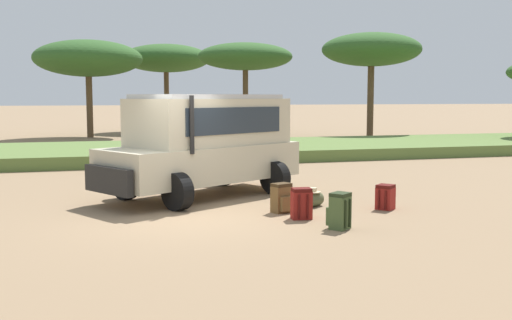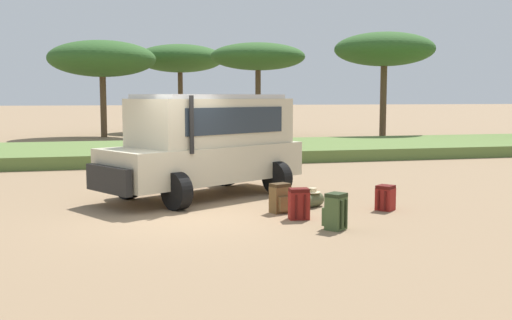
{
  "view_description": "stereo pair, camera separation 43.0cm",
  "coord_description": "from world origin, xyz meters",
  "px_view_note": "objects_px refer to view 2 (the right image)",
  "views": [
    {
      "loc": [
        -1.94,
        -11.74,
        2.39
      ],
      "look_at": [
        1.68,
        0.83,
        1.0
      ],
      "focal_mm": 42.0,
      "sensor_mm": 36.0,
      "label": 1
    },
    {
      "loc": [
        -1.53,
        -11.85,
        2.39
      ],
      "look_at": [
        1.68,
        0.83,
        1.0
      ],
      "focal_mm": 42.0,
      "sensor_mm": 36.0,
      "label": 2
    }
  ],
  "objects_px": {
    "acacia_tree_left_mid": "(180,59)",
    "acacia_tree_centre_back": "(258,57)",
    "safari_vehicle": "(207,142)",
    "backpack_cluster_center": "(335,212)",
    "backpack_outermost": "(386,198)",
    "duffel_bag_low_black_case": "(310,200)",
    "backpack_beside_front_wheel": "(280,198)",
    "acacia_tree_far_left": "(102,59)",
    "backpack_near_rear_wheel": "(299,204)",
    "acacia_tree_right_mid": "(384,50)"
  },
  "relations": [
    {
      "from": "safari_vehicle",
      "to": "acacia_tree_centre_back",
      "type": "relative_size",
      "value": 0.94
    },
    {
      "from": "backpack_beside_front_wheel",
      "to": "acacia_tree_right_mid",
      "type": "xyz_separation_m",
      "value": [
        11.51,
        18.82,
        4.65
      ]
    },
    {
      "from": "duffel_bag_low_black_case",
      "to": "acacia_tree_left_mid",
      "type": "relative_size",
      "value": 0.12
    },
    {
      "from": "safari_vehicle",
      "to": "backpack_beside_front_wheel",
      "type": "xyz_separation_m",
      "value": [
        1.1,
        -2.47,
        -1.0
      ]
    },
    {
      "from": "acacia_tree_left_mid",
      "to": "acacia_tree_right_mid",
      "type": "height_order",
      "value": "acacia_tree_left_mid"
    },
    {
      "from": "safari_vehicle",
      "to": "backpack_beside_front_wheel",
      "type": "distance_m",
      "value": 2.88
    },
    {
      "from": "backpack_near_rear_wheel",
      "to": "safari_vehicle",
      "type": "bearing_deg",
      "value": 111.54
    },
    {
      "from": "duffel_bag_low_black_case",
      "to": "acacia_tree_right_mid",
      "type": "xyz_separation_m",
      "value": [
        10.73,
        18.42,
        4.79
      ]
    },
    {
      "from": "acacia_tree_centre_back",
      "to": "safari_vehicle",
      "type": "bearing_deg",
      "value": -107.61
    },
    {
      "from": "backpack_outermost",
      "to": "acacia_tree_far_left",
      "type": "relative_size",
      "value": 0.09
    },
    {
      "from": "backpack_beside_front_wheel",
      "to": "backpack_outermost",
      "type": "distance_m",
      "value": 2.25
    },
    {
      "from": "backpack_beside_front_wheel",
      "to": "acacia_tree_far_left",
      "type": "distance_m",
      "value": 25.55
    },
    {
      "from": "acacia_tree_left_mid",
      "to": "backpack_cluster_center",
      "type": "bearing_deg",
      "value": -92.05
    },
    {
      "from": "safari_vehicle",
      "to": "backpack_cluster_center",
      "type": "bearing_deg",
      "value": -69.11
    },
    {
      "from": "backpack_near_rear_wheel",
      "to": "acacia_tree_far_left",
      "type": "xyz_separation_m",
      "value": [
        -3.69,
        25.66,
        4.29
      ]
    },
    {
      "from": "acacia_tree_left_mid",
      "to": "acacia_tree_centre_back",
      "type": "relative_size",
      "value": 1.06
    },
    {
      "from": "backpack_near_rear_wheel",
      "to": "acacia_tree_centre_back",
      "type": "height_order",
      "value": "acacia_tree_centre_back"
    },
    {
      "from": "acacia_tree_centre_back",
      "to": "acacia_tree_right_mid",
      "type": "distance_m",
      "value": 7.43
    },
    {
      "from": "safari_vehicle",
      "to": "duffel_bag_low_black_case",
      "type": "height_order",
      "value": "safari_vehicle"
    },
    {
      "from": "backpack_beside_front_wheel",
      "to": "backpack_outermost",
      "type": "xyz_separation_m",
      "value": [
        2.23,
        -0.28,
        -0.04
      ]
    },
    {
      "from": "backpack_cluster_center",
      "to": "backpack_near_rear_wheel",
      "type": "relative_size",
      "value": 1.09
    },
    {
      "from": "acacia_tree_right_mid",
      "to": "backpack_cluster_center",
      "type": "bearing_deg",
      "value": -118.12
    },
    {
      "from": "backpack_cluster_center",
      "to": "acacia_tree_far_left",
      "type": "height_order",
      "value": "acacia_tree_far_left"
    },
    {
      "from": "backpack_beside_front_wheel",
      "to": "acacia_tree_left_mid",
      "type": "distance_m",
      "value": 30.24
    },
    {
      "from": "safari_vehicle",
      "to": "acacia_tree_centre_back",
      "type": "bearing_deg",
      "value": 72.39
    },
    {
      "from": "acacia_tree_far_left",
      "to": "acacia_tree_left_mid",
      "type": "relative_size",
      "value": 1.04
    },
    {
      "from": "backpack_near_rear_wheel",
      "to": "duffel_bag_low_black_case",
      "type": "height_order",
      "value": "backpack_near_rear_wheel"
    },
    {
      "from": "backpack_outermost",
      "to": "duffel_bag_low_black_case",
      "type": "height_order",
      "value": "backpack_outermost"
    },
    {
      "from": "backpack_cluster_center",
      "to": "backpack_outermost",
      "type": "height_order",
      "value": "backpack_cluster_center"
    },
    {
      "from": "safari_vehicle",
      "to": "duffel_bag_low_black_case",
      "type": "bearing_deg",
      "value": -47.72
    },
    {
      "from": "duffel_bag_low_black_case",
      "to": "acacia_tree_right_mid",
      "type": "bearing_deg",
      "value": 59.79
    },
    {
      "from": "backpack_beside_front_wheel",
      "to": "acacia_tree_left_mid",
      "type": "height_order",
      "value": "acacia_tree_left_mid"
    },
    {
      "from": "backpack_beside_front_wheel",
      "to": "safari_vehicle",
      "type": "bearing_deg",
      "value": 114.04
    },
    {
      "from": "acacia_tree_left_mid",
      "to": "backpack_beside_front_wheel",
      "type": "bearing_deg",
      "value": -93.15
    },
    {
      "from": "backpack_cluster_center",
      "to": "acacia_tree_right_mid",
      "type": "xyz_separation_m",
      "value": [
        11.0,
        20.58,
        4.63
      ]
    },
    {
      "from": "acacia_tree_left_mid",
      "to": "acacia_tree_right_mid",
      "type": "bearing_deg",
      "value": -48.14
    },
    {
      "from": "acacia_tree_left_mid",
      "to": "backpack_near_rear_wheel",
      "type": "bearing_deg",
      "value": -92.77
    },
    {
      "from": "duffel_bag_low_black_case",
      "to": "backpack_beside_front_wheel",
      "type": "bearing_deg",
      "value": -153.06
    },
    {
      "from": "safari_vehicle",
      "to": "acacia_tree_centre_back",
      "type": "height_order",
      "value": "acacia_tree_centre_back"
    },
    {
      "from": "backpack_beside_front_wheel",
      "to": "backpack_outermost",
      "type": "bearing_deg",
      "value": -7.05
    },
    {
      "from": "backpack_beside_front_wheel",
      "to": "acacia_tree_left_mid",
      "type": "xyz_separation_m",
      "value": [
        1.64,
        29.83,
        4.68
      ]
    },
    {
      "from": "backpack_cluster_center",
      "to": "acacia_tree_far_left",
      "type": "distance_m",
      "value": 27.33
    },
    {
      "from": "acacia_tree_centre_back",
      "to": "acacia_tree_left_mid",
      "type": "bearing_deg",
      "value": 119.54
    },
    {
      "from": "acacia_tree_centre_back",
      "to": "backpack_beside_front_wheel",
      "type": "bearing_deg",
      "value": -103.26
    },
    {
      "from": "duffel_bag_low_black_case",
      "to": "backpack_outermost",
      "type": "bearing_deg",
      "value": -24.91
    },
    {
      "from": "backpack_near_rear_wheel",
      "to": "acacia_tree_far_left",
      "type": "distance_m",
      "value": 26.28
    },
    {
      "from": "acacia_tree_far_left",
      "to": "backpack_outermost",
      "type": "bearing_deg",
      "value": -77.12
    },
    {
      "from": "safari_vehicle",
      "to": "acacia_tree_far_left",
      "type": "distance_m",
      "value": 22.83
    },
    {
      "from": "safari_vehicle",
      "to": "backpack_outermost",
      "type": "distance_m",
      "value": 4.44
    },
    {
      "from": "backpack_near_rear_wheel",
      "to": "acacia_tree_right_mid",
      "type": "relative_size",
      "value": 0.1
    }
  ]
}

